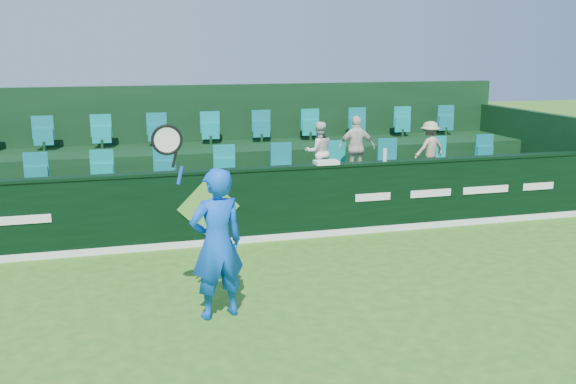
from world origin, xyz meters
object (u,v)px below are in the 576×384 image
object	(u,v)px
spectator_left	(319,152)
spectator_middle	(357,148)
towel	(326,162)
drinks_bottle	(385,155)
tennis_player	(217,243)
spectator_right	(429,148)

from	to	relation	value
spectator_left	spectator_middle	distance (m)	0.81
towel	drinks_bottle	distance (m)	1.16
tennis_player	spectator_middle	bearing A→B (deg)	50.12
spectator_right	drinks_bottle	xyz separation A→B (m)	(-1.52, -1.12, 0.10)
spectator_left	towel	xyz separation A→B (m)	(-0.22, -1.12, -0.02)
spectator_middle	spectator_right	size ratio (longest dim) A/B	1.14
spectator_middle	spectator_left	bearing A→B (deg)	8.54
spectator_left	spectator_middle	xyz separation A→B (m)	(0.81, 0.00, 0.05)
towel	spectator_left	bearing A→B (deg)	78.71
tennis_player	spectator_right	world-z (taller)	tennis_player
spectator_left	drinks_bottle	world-z (taller)	spectator_left
spectator_middle	towel	bearing A→B (deg)	55.93
spectator_middle	spectator_right	bearing A→B (deg)	-171.46
drinks_bottle	spectator_right	bearing A→B (deg)	36.43
spectator_middle	towel	xyz separation A→B (m)	(-1.03, -1.12, -0.07)
spectator_left	tennis_player	bearing A→B (deg)	56.81
spectator_left	towel	bearing A→B (deg)	78.44
spectator_middle	drinks_bottle	size ratio (longest dim) A/B	5.28
tennis_player	spectator_left	size ratio (longest dim) A/B	2.16
towel	drinks_bottle	xyz separation A→B (m)	(1.16, 0.00, 0.09)
tennis_player	spectator_left	world-z (taller)	tennis_player
spectator_left	spectator_middle	world-z (taller)	spectator_middle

